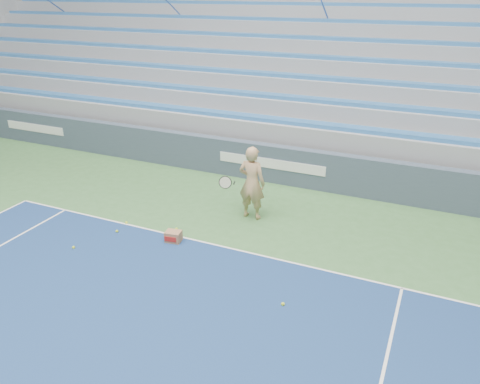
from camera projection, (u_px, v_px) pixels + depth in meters
name	position (u px, v px, depth m)	size (l,w,h in m)	color
sponsor_barrier	(273.00, 163.00, 13.47)	(30.00, 0.32, 1.10)	#3A4859
bleachers	(327.00, 70.00, 17.52)	(31.00, 9.15, 7.30)	gray
tennis_player	(252.00, 183.00, 11.18)	(0.95, 0.85, 1.83)	tan
ball_box	(173.00, 237.00, 10.38)	(0.38, 0.31, 0.26)	#956848
tennis_ball_0	(283.00, 304.00, 8.32)	(0.07, 0.07, 0.07)	#BAD02A
tennis_ball_1	(74.00, 247.00, 10.14)	(0.07, 0.07, 0.07)	#BAD02A
tennis_ball_2	(176.00, 229.00, 10.91)	(0.07, 0.07, 0.07)	#BAD02A
tennis_ball_3	(117.00, 231.00, 10.81)	(0.07, 0.07, 0.07)	#BAD02A
tennis_ball_4	(126.00, 223.00, 11.20)	(0.07, 0.07, 0.07)	#BAD02A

